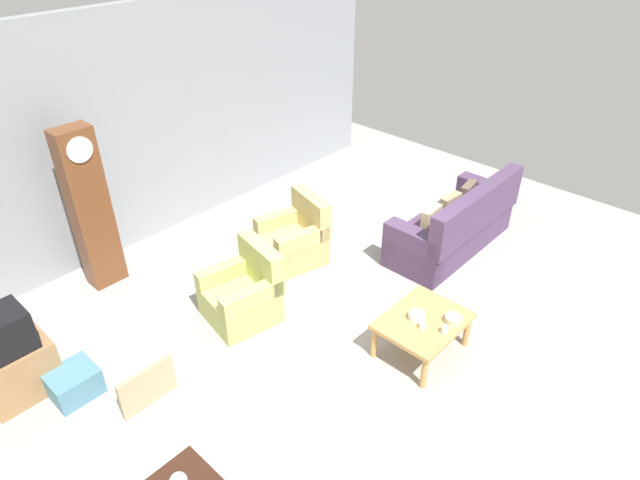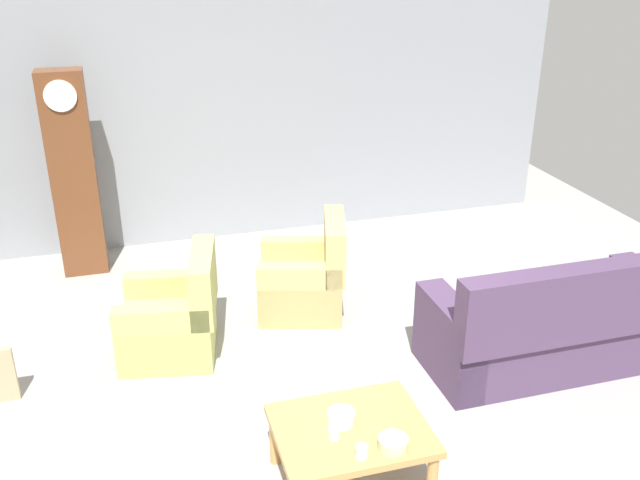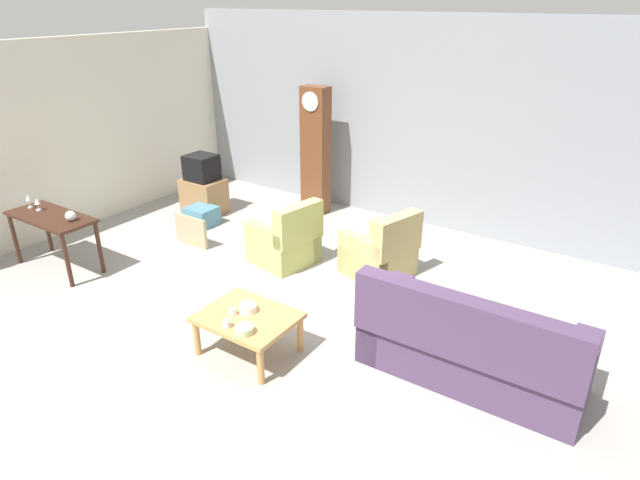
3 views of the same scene
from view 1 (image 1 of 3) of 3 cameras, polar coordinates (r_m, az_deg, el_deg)
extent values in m
plane|color=#999691|center=(6.45, 3.10, -9.68)|extent=(10.40, 10.40, 0.00)
cube|color=gray|center=(8.03, -16.96, 11.44)|extent=(8.40, 0.16, 3.20)
cube|color=#4C3856|center=(7.99, 13.37, 0.75)|extent=(2.10, 0.85, 0.44)
cube|color=#4C3856|center=(7.59, 16.17, 3.07)|extent=(2.10, 0.21, 0.60)
cube|color=#4C3856|center=(8.66, 16.66, 3.83)|extent=(0.24, 0.84, 0.68)
cube|color=#4C3856|center=(7.24, 9.68, -1.33)|extent=(0.24, 0.84, 0.68)
cube|color=brown|center=(8.18, 15.16, 4.56)|extent=(0.38, 0.18, 0.36)
cube|color=#9E8966|center=(7.81, 13.43, 3.36)|extent=(0.37, 0.15, 0.36)
cube|color=#C6B284|center=(7.44, 11.52, 2.05)|extent=(0.37, 0.14, 0.36)
cube|color=#B7BC66|center=(6.59, -8.31, -6.60)|extent=(0.89, 0.89, 0.40)
cube|color=#B7BC66|center=(6.43, -6.16, -2.40)|extent=(0.32, 0.78, 0.52)
cube|color=#B7BC66|center=(6.74, -9.63, -4.62)|extent=(0.78, 0.30, 0.60)
cube|color=#B7BC66|center=(6.32, -7.04, -7.32)|extent=(0.78, 0.30, 0.60)
cube|color=tan|center=(7.50, -3.00, -0.76)|extent=(0.93, 0.93, 0.40)
cube|color=tan|center=(7.39, -0.94, 2.93)|extent=(0.37, 0.78, 0.52)
cube|color=tan|center=(7.67, -4.12, 0.92)|extent=(0.78, 0.35, 0.60)
cube|color=tan|center=(7.23, -1.86, -1.23)|extent=(0.78, 0.35, 0.60)
cube|color=tan|center=(6.06, 10.75, -8.33)|extent=(0.96, 0.76, 0.05)
cylinder|color=tan|center=(5.83, 10.85, -13.45)|extent=(0.07, 0.07, 0.40)
cylinder|color=tan|center=(6.38, 15.11, -9.16)|extent=(0.07, 0.07, 0.40)
cylinder|color=tan|center=(6.07, 5.69, -10.59)|extent=(0.07, 0.07, 0.40)
cylinder|color=tan|center=(6.61, 10.26, -6.75)|extent=(0.07, 0.07, 0.40)
cube|color=brown|center=(7.21, -22.88, 2.90)|extent=(0.44, 0.28, 2.11)
cylinder|color=silver|center=(6.74, -23.82, 8.62)|extent=(0.30, 0.02, 0.30)
cube|color=#997047|center=(6.39, -29.06, -11.80)|extent=(0.68, 0.52, 0.59)
cube|color=black|center=(6.08, -30.33, -8.35)|extent=(0.48, 0.44, 0.42)
cube|color=tan|center=(5.82, -17.56, -14.40)|extent=(0.60, 0.05, 0.45)
cube|color=teal|center=(6.22, -24.34, -13.44)|extent=(0.46, 0.41, 0.30)
cylinder|color=white|center=(5.90, 10.67, -8.83)|extent=(0.07, 0.07, 0.07)
cylinder|color=silver|center=(5.90, 12.91, -9.13)|extent=(0.08, 0.08, 0.08)
cylinder|color=white|center=(6.01, 10.08, -7.84)|extent=(0.18, 0.18, 0.08)
cylinder|color=#B2C69E|center=(6.05, 13.78, -8.05)|extent=(0.18, 0.18, 0.07)
camera|label=2|loc=(3.26, 57.70, -3.09)|focal=38.81mm
camera|label=3|loc=(7.41, 54.03, 12.66)|focal=30.27mm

